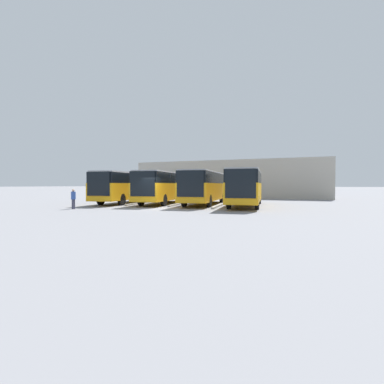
% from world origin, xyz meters
% --- Properties ---
extents(ground_plane, '(600.00, 600.00, 0.00)m').
position_xyz_m(ground_plane, '(0.00, 0.00, 0.00)').
color(ground_plane, gray).
extents(bus_0, '(4.04, 11.68, 3.16)m').
position_xyz_m(bus_0, '(-6.23, -5.36, 1.77)').
color(bus_0, orange).
rests_on(bus_0, ground_plane).
extents(curb_divider_0, '(1.02, 5.56, 0.15)m').
position_xyz_m(curb_divider_0, '(-4.15, -3.67, 0.07)').
color(curb_divider_0, '#9E9E99').
rests_on(curb_divider_0, ground_plane).
extents(bus_1, '(4.04, 11.68, 3.16)m').
position_xyz_m(bus_1, '(-2.08, -6.08, 1.77)').
color(bus_1, orange).
rests_on(bus_1, ground_plane).
extents(curb_divider_1, '(1.02, 5.56, 0.15)m').
position_xyz_m(curb_divider_1, '(0.00, -4.39, 0.07)').
color(curb_divider_1, '#9E9E99').
rests_on(curb_divider_1, ground_plane).
extents(bus_2, '(4.04, 11.68, 3.16)m').
position_xyz_m(bus_2, '(2.07, -5.79, 1.77)').
color(bus_2, orange).
rests_on(bus_2, ground_plane).
extents(curb_divider_2, '(1.02, 5.56, 0.15)m').
position_xyz_m(curb_divider_2, '(4.15, -4.10, 0.07)').
color(curb_divider_2, '#9E9E99').
rests_on(curb_divider_2, ground_plane).
extents(bus_3, '(4.04, 11.68, 3.16)m').
position_xyz_m(bus_3, '(6.23, -5.34, 1.77)').
color(bus_3, orange).
rests_on(bus_3, ground_plane).
extents(pedestrian, '(0.45, 0.45, 1.57)m').
position_xyz_m(pedestrian, '(5.63, 2.99, 0.84)').
color(pedestrian, '#38384C').
rests_on(pedestrian, ground_plane).
extents(station_building, '(28.67, 13.00, 5.48)m').
position_xyz_m(station_building, '(0.00, -25.25, 2.77)').
color(station_building, '#A8A399').
rests_on(station_building, ground_plane).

